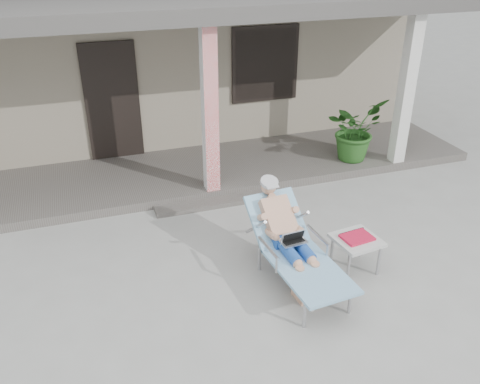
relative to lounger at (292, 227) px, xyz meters
name	(u,v)px	position (x,y,z in m)	size (l,w,h in m)	color
ground	(257,270)	(-0.34, 0.26, -0.74)	(60.00, 60.00, 0.00)	#9E9E99
house	(157,43)	(-0.34, 6.75, 0.93)	(10.40, 5.40, 3.30)	gray
porch_deck	(199,171)	(-0.34, 3.26, -0.66)	(10.00, 2.00, 0.15)	#605B56
porch_overhang	(194,13)	(-0.34, 3.20, 2.05)	(10.00, 2.30, 2.85)	silver
porch_step	(217,202)	(-0.34, 2.11, -0.70)	(2.00, 0.30, 0.07)	#605B56
lounger	(292,227)	(0.00, 0.00, 0.00)	(0.83, 1.88, 1.19)	#B7B7BC
side_table	(357,241)	(0.86, -0.11, -0.32)	(0.61, 0.61, 0.49)	beige
potted_palm	(355,129)	(2.45, 2.76, -0.02)	(1.01, 0.88, 1.13)	#26591E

